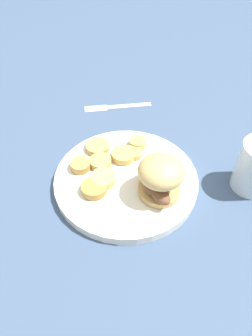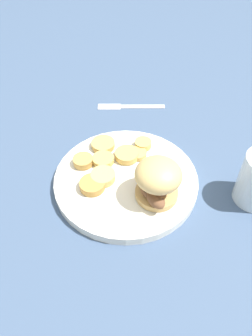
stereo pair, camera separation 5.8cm
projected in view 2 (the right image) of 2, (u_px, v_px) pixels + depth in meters
name	position (u px, v px, depth m)	size (l,w,h in m)	color
ground_plane	(126.00, 183.00, 0.67)	(4.00, 4.00, 0.00)	#3D5170
dinner_plate	(126.00, 179.00, 0.66)	(0.29, 0.29, 0.02)	white
sandwich	(157.00, 181.00, 0.59)	(0.10, 0.10, 0.08)	tan
potato_round_0	(141.00, 143.00, 0.72)	(0.04, 0.04, 0.01)	tan
potato_round_1	(103.00, 160.00, 0.68)	(0.05, 0.05, 0.01)	tan
potato_round_2	(103.00, 176.00, 0.65)	(0.05, 0.05, 0.02)	#DBB766
potato_round_3	(83.00, 161.00, 0.68)	(0.04, 0.04, 0.02)	tan
potato_round_4	(140.00, 154.00, 0.69)	(0.04, 0.04, 0.01)	tan
potato_round_5	(127.00, 155.00, 0.69)	(0.05, 0.05, 0.01)	tan
potato_round_6	(103.00, 144.00, 0.72)	(0.05, 0.05, 0.01)	tan
potato_round_7	(92.00, 185.00, 0.63)	(0.05, 0.05, 0.01)	#BC8942
fork	(130.00, 106.00, 0.85)	(0.17, 0.09, 0.00)	silver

